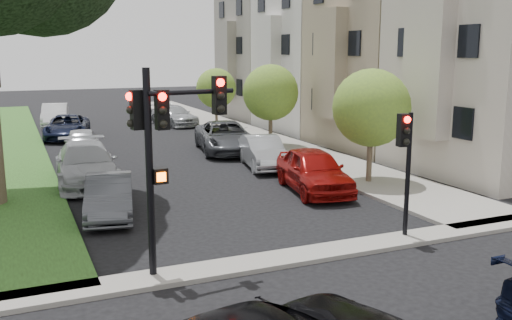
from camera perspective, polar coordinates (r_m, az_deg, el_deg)
name	(u,v)px	position (r m, az deg, el deg)	size (l,w,h in m)	color
ground	(345,287)	(13.13, 8.93, -12.47)	(140.00, 140.00, 0.00)	black
sidewalk_right	(235,130)	(36.98, -2.12, 2.97)	(3.50, 44.00, 0.12)	gray
sidewalk_cross	(303,256)	(14.70, 4.72, -9.50)	(60.00, 1.00, 0.12)	gray
house_a	(504,7)	(26.32, 23.59, 13.87)	(7.70, 7.55, 15.97)	gray
house_b	(393,16)	(31.95, 13.50, 13.79)	(7.70, 7.55, 15.97)	gray
house_c	(322,23)	(38.22, 6.58, 13.50)	(7.70, 7.55, 15.97)	beige
house_d	(273,27)	(44.88, 1.67, 13.18)	(7.70, 7.55, 15.97)	gray
small_tree_a	(371,108)	(22.40, 11.45, 5.12)	(3.00, 3.00, 4.51)	brown
small_tree_b	(271,93)	(30.37, 1.47, 6.76)	(2.97, 2.97, 4.46)	brown
small_tree_c	(216,88)	(38.38, -4.01, 7.16)	(2.67, 2.67, 4.01)	brown
traffic_signal_main	(165,135)	(12.88, -9.11, 2.48)	(2.36, 0.61, 4.82)	black
traffic_signal_secondary	(406,152)	(15.94, 14.73, 0.77)	(0.46, 0.37, 3.54)	black
car_parked_0	(314,170)	(21.20, 5.78, -1.04)	(1.90, 4.72, 1.61)	maroon
car_parked_1	(263,152)	(25.44, 0.70, 0.81)	(1.50, 4.30, 1.42)	#999BA0
car_parked_2	(226,137)	(29.39, -3.07, 2.32)	(2.61, 5.65, 1.57)	#3F4247
car_parked_4	(174,116)	(40.19, -8.17, 4.41)	(1.93, 4.75, 1.38)	#999BA0
car_parked_5	(109,196)	(18.52, -14.46, -3.55)	(1.40, 4.02, 1.32)	#3F4247
car_parked_6	(86,164)	(23.21, -16.61, -0.40)	(2.25, 5.53, 1.61)	#999BA0
car_parked_7	(82,143)	(29.30, -17.03, 1.63)	(1.62, 4.04, 1.37)	#999BA0
car_parked_8	(67,127)	(35.62, -18.36, 3.17)	(2.35, 5.09, 1.42)	black
car_parked_9	(55,115)	(41.75, -19.45, 4.26)	(1.63, 4.69, 1.54)	silver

